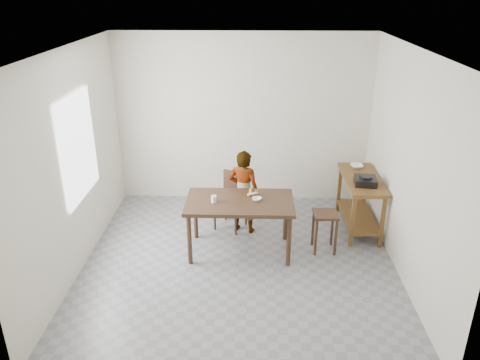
{
  "coord_description": "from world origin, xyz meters",
  "views": [
    {
      "loc": [
        0.17,
        -5.16,
        3.39
      ],
      "look_at": [
        0.0,
        0.4,
        1.0
      ],
      "focal_mm": 35.0,
      "sensor_mm": 36.0,
      "label": 1
    }
  ],
  "objects_px": {
    "dining_table": "(240,226)",
    "dining_chair": "(230,202)",
    "stool": "(324,232)",
    "prep_counter": "(359,203)",
    "child": "(244,192)"
  },
  "relations": [
    {
      "from": "child",
      "to": "stool",
      "type": "xyz_separation_m",
      "value": [
        1.1,
        -0.51,
        -0.34
      ]
    },
    {
      "from": "dining_table",
      "to": "prep_counter",
      "type": "xyz_separation_m",
      "value": [
        1.72,
        0.7,
        0.03
      ]
    },
    {
      "from": "dining_table",
      "to": "dining_chair",
      "type": "relative_size",
      "value": 1.7
    },
    {
      "from": "prep_counter",
      "to": "dining_chair",
      "type": "bearing_deg",
      "value": -178.57
    },
    {
      "from": "dining_table",
      "to": "prep_counter",
      "type": "bearing_deg",
      "value": 22.15
    },
    {
      "from": "stool",
      "to": "child",
      "type": "bearing_deg",
      "value": 154.97
    },
    {
      "from": "prep_counter",
      "to": "child",
      "type": "xyz_separation_m",
      "value": [
        -1.68,
        -0.13,
        0.22
      ]
    },
    {
      "from": "dining_table",
      "to": "stool",
      "type": "relative_size",
      "value": 2.5
    },
    {
      "from": "dining_table",
      "to": "stool",
      "type": "bearing_deg",
      "value": 2.7
    },
    {
      "from": "dining_table",
      "to": "dining_chair",
      "type": "bearing_deg",
      "value": 103.46
    },
    {
      "from": "prep_counter",
      "to": "child",
      "type": "height_order",
      "value": "child"
    },
    {
      "from": "prep_counter",
      "to": "child",
      "type": "distance_m",
      "value": 1.7
    },
    {
      "from": "dining_table",
      "to": "child",
      "type": "height_order",
      "value": "child"
    },
    {
      "from": "prep_counter",
      "to": "dining_chair",
      "type": "height_order",
      "value": "dining_chair"
    },
    {
      "from": "child",
      "to": "dining_chair",
      "type": "relative_size",
      "value": 1.5
    }
  ]
}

